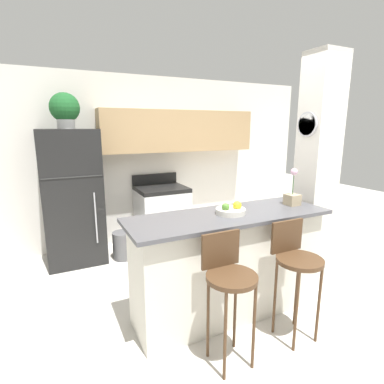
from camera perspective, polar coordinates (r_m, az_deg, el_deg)
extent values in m
plane|color=beige|center=(3.22, 6.67, -21.66)|extent=(14.00, 14.00, 0.00)
cube|color=white|center=(4.81, -7.91, 5.96)|extent=(5.60, 0.06, 2.55)
cube|color=tan|center=(4.76, -2.40, 11.55)|extent=(2.46, 0.32, 0.63)
cube|color=white|center=(4.64, -6.91, 9.54)|extent=(0.77, 0.28, 0.12)
cube|color=white|center=(3.55, 22.57, 2.94)|extent=(0.36, 0.32, 2.55)
cylinder|color=silver|center=(3.37, 21.11, 11.94)|extent=(0.02, 0.25, 0.25)
cylinder|color=white|center=(3.37, 21.04, 11.94)|extent=(0.01, 0.22, 0.22)
cube|color=silver|center=(2.98, 6.91, -13.85)|extent=(1.81, 0.52, 0.97)
cube|color=#4C4C51|center=(2.79, 7.17, -4.50)|extent=(1.93, 0.64, 0.03)
cube|color=black|center=(4.33, -21.52, -4.57)|extent=(0.73, 0.67, 1.20)
cube|color=black|center=(4.18, -22.47, 7.14)|extent=(0.73, 0.67, 0.57)
cube|color=#333333|center=(3.87, -21.80, 2.63)|extent=(0.69, 0.01, 0.01)
cylinder|color=#B2B2B7|center=(4.00, -17.86, -4.75)|extent=(0.02, 0.02, 0.66)
cube|color=white|center=(4.65, -5.73, -4.91)|extent=(0.73, 0.65, 0.85)
cube|color=black|center=(4.54, -5.85, 0.58)|extent=(0.73, 0.65, 0.06)
cube|color=black|center=(4.80, -7.12, 2.53)|extent=(0.73, 0.04, 0.16)
cube|color=black|center=(4.35, -4.25, -5.54)|extent=(0.44, 0.01, 0.27)
cylinder|color=#4C331E|center=(2.29, 7.59, -15.84)|extent=(0.38, 0.38, 0.03)
cube|color=#4C331E|center=(2.35, 5.48, -10.82)|extent=(0.33, 0.02, 0.28)
cylinder|color=#4C331E|center=(2.35, 6.33, -25.75)|extent=(0.02, 0.02, 0.70)
cylinder|color=#4C331E|center=(2.47, 11.72, -23.85)|extent=(0.02, 0.02, 0.70)
cylinder|color=#4C331E|center=(2.52, 3.08, -22.69)|extent=(0.02, 0.02, 0.70)
cylinder|color=#4C331E|center=(2.63, 8.20, -21.16)|extent=(0.02, 0.02, 0.70)
cylinder|color=#4C331E|center=(2.68, 19.82, -12.15)|extent=(0.38, 0.38, 0.03)
cube|color=#4C331E|center=(2.73, 17.62, -7.99)|extent=(0.33, 0.02, 0.28)
cylinder|color=#4C331E|center=(2.70, 19.23, -20.80)|extent=(0.02, 0.02, 0.70)
cylinder|color=#4C331E|center=(2.86, 23.00, -19.09)|extent=(0.02, 0.02, 0.70)
cylinder|color=#4C331E|center=(2.85, 15.53, -18.63)|extent=(0.02, 0.02, 0.70)
cylinder|color=#4C331E|center=(3.00, 19.29, -17.19)|extent=(0.02, 0.02, 0.70)
cylinder|color=silver|center=(4.17, -22.86, 11.87)|extent=(0.21, 0.21, 0.13)
sphere|color=#1E5B28|center=(4.17, -23.10, 14.60)|extent=(0.36, 0.36, 0.36)
cube|color=tan|center=(3.24, 18.48, -1.37)|extent=(0.13, 0.13, 0.11)
cylinder|color=#386633|center=(3.21, 18.68, 1.44)|extent=(0.01, 0.01, 0.21)
sphere|color=#E5B2D1|center=(3.19, 18.83, 3.69)|extent=(0.07, 0.07, 0.07)
cylinder|color=silver|center=(2.78, 7.39, -3.65)|extent=(0.27, 0.27, 0.05)
sphere|color=gold|center=(2.79, 8.61, -2.55)|extent=(0.08, 0.08, 0.08)
sphere|color=#4C7F2D|center=(2.73, 6.42, -2.88)|extent=(0.07, 0.07, 0.07)
cylinder|color=#59595B|center=(4.32, -12.98, -9.86)|extent=(0.28, 0.28, 0.38)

